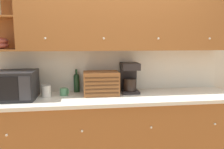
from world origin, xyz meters
The scene contains 10 objects.
wall_back centered at (0.00, 0.03, 1.30)m, with size 5.39×0.06×2.60m.
counter_unit centered at (0.00, -0.33, 0.46)m, with size 3.01×0.68×0.91m.
backsplash_panel centered at (0.00, -0.01, 1.18)m, with size 2.99×0.01×0.53m.
upper_cabinets centered at (0.17, -0.17, 1.83)m, with size 2.99×0.37×0.78m.
microwave centered at (-1.14, -0.32, 1.07)m, with size 0.53×0.41×0.32m.
storage_canister centered at (-0.78, -0.29, 0.98)m, with size 0.11×0.11×0.14m.
mug centered at (-0.58, -0.24, 0.95)m, with size 0.10×0.09×0.09m.
wine_bottle centered at (-0.43, -0.07, 1.04)m, with size 0.07×0.07×0.29m.
bread_box centered at (-0.14, -0.25, 1.05)m, with size 0.42×0.29×0.28m.
coffee_maker centered at (0.23, -0.16, 1.10)m, with size 0.21×0.26×0.38m.
Camera 1 is at (-0.35, -2.84, 1.56)m, focal length 35.00 mm.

